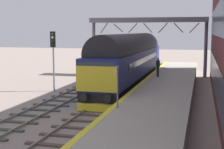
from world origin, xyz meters
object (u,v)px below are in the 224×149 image
Objects in this scene: diesel_locomotive at (130,59)px; platform_number_sign at (117,81)px; waiting_passenger at (158,65)px; signal_post_near at (53,53)px.

platform_number_sign is at bearing -81.16° from diesel_locomotive.
diesel_locomotive is 2.55m from waiting_passenger.
waiting_passenger is (0.47, 12.74, -0.43)m from platform_number_sign.
platform_number_sign reaches higher than waiting_passenger.
diesel_locomotive is at bearing 35.79° from signal_post_near.
diesel_locomotive reaches higher than platform_number_sign.
waiting_passenger is at bearing 25.07° from signal_post_near.
signal_post_near reaches higher than platform_number_sign.
platform_number_sign is (7.55, -8.99, -0.75)m from signal_post_near.
signal_post_near is 2.98× the size of waiting_passenger.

